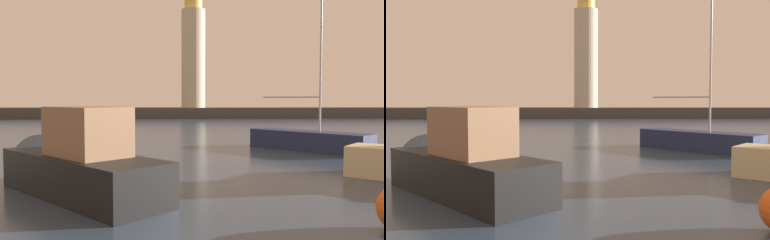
# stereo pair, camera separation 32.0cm
# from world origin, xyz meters

# --- Properties ---
(ground_plane) EXTENTS (220.00, 220.00, 0.00)m
(ground_plane) POSITION_xyz_m (0.00, 32.72, 0.00)
(ground_plane) COLOR #2D3D51
(breakwater) EXTENTS (74.68, 4.32, 1.72)m
(breakwater) POSITION_xyz_m (0.00, 65.44, 0.86)
(breakwater) COLOR #423F3D
(breakwater) RESTS_ON ground_plane
(lighthouse) EXTENTS (3.84, 3.84, 19.26)m
(lighthouse) POSITION_xyz_m (2.01, 65.44, 10.84)
(lighthouse) COLOR beige
(lighthouse) RESTS_ON breakwater
(motorboat_2) EXTENTS (7.30, 7.57, 3.18)m
(motorboat_2) POSITION_xyz_m (-4.48, 12.88, 0.96)
(motorboat_2) COLOR black
(motorboat_2) RESTS_ON ground_plane
(sailboat_moored) EXTENTS (6.25, 6.77, 12.61)m
(sailboat_moored) POSITION_xyz_m (7.16, 23.39, 0.66)
(sailboat_moored) COLOR #1E284C
(sailboat_moored) RESTS_ON ground_plane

